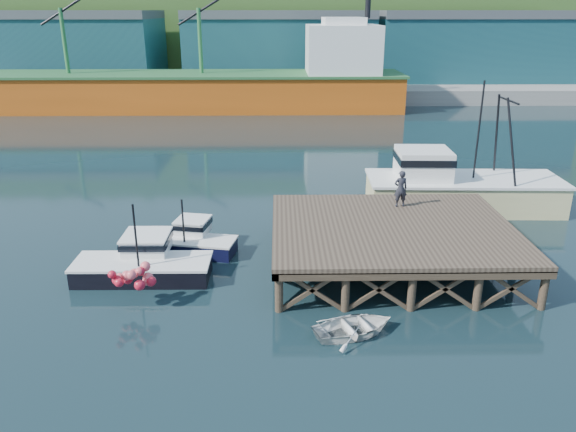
{
  "coord_description": "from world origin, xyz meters",
  "views": [
    {
      "loc": [
        -0.18,
        -26.04,
        12.23
      ],
      "look_at": [
        0.3,
        2.0,
        1.92
      ],
      "focal_mm": 35.0,
      "sensor_mm": 36.0,
      "label": 1
    }
  ],
  "objects_px": {
    "boat_black": "(144,262)",
    "trawler": "(460,184)",
    "boat_navy": "(189,240)",
    "dinghy": "(354,327)",
    "dockworker": "(401,189)"
  },
  "relations": [
    {
      "from": "boat_black",
      "to": "trawler",
      "type": "bearing_deg",
      "value": 28.2
    },
    {
      "from": "boat_navy",
      "to": "dockworker",
      "type": "relative_size",
      "value": 2.65
    },
    {
      "from": "boat_black",
      "to": "dinghy",
      "type": "bearing_deg",
      "value": -28.99
    },
    {
      "from": "boat_navy",
      "to": "dinghy",
      "type": "bearing_deg",
      "value": -35.99
    },
    {
      "from": "boat_navy",
      "to": "boat_black",
      "type": "bearing_deg",
      "value": -109.18
    },
    {
      "from": "boat_navy",
      "to": "trawler",
      "type": "distance_m",
      "value": 17.79
    },
    {
      "from": "boat_navy",
      "to": "trawler",
      "type": "bearing_deg",
      "value": 32.92
    },
    {
      "from": "boat_navy",
      "to": "dockworker",
      "type": "bearing_deg",
      "value": 16.51
    },
    {
      "from": "dinghy",
      "to": "boat_black",
      "type": "bearing_deg",
      "value": 41.0
    },
    {
      "from": "boat_black",
      "to": "dockworker",
      "type": "height_order",
      "value": "dockworker"
    },
    {
      "from": "trawler",
      "to": "dinghy",
      "type": "height_order",
      "value": "trawler"
    },
    {
      "from": "boat_black",
      "to": "trawler",
      "type": "distance_m",
      "value": 20.64
    },
    {
      "from": "boat_navy",
      "to": "dinghy",
      "type": "height_order",
      "value": "boat_navy"
    },
    {
      "from": "boat_black",
      "to": "trawler",
      "type": "relative_size",
      "value": 0.53
    },
    {
      "from": "boat_black",
      "to": "dinghy",
      "type": "relative_size",
      "value": 1.96
    }
  ]
}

